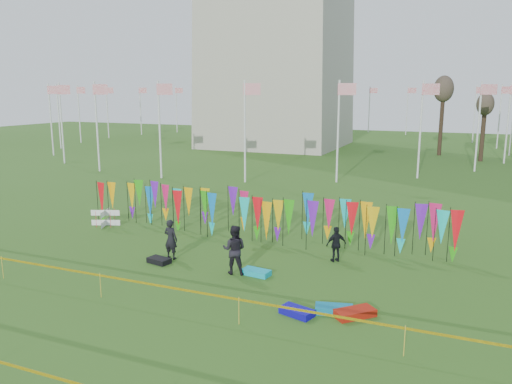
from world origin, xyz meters
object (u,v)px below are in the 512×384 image
at_px(person_right, 336,244).
at_px(kite_bag_blue, 297,312).
at_px(person_mid, 234,250).
at_px(kite_bag_turquoise, 256,272).
at_px(kite_bag_red, 355,313).
at_px(person_left, 171,239).
at_px(kite_bag_teal, 334,309).
at_px(box_kite, 105,218).
at_px(kite_bag_black, 159,260).

height_order(person_right, kite_bag_blue, person_right).
distance_m(person_mid, kite_bag_turquoise, 1.25).
bearing_deg(kite_bag_red, kite_bag_turquoise, 153.29).
bearing_deg(person_left, kite_bag_teal, 164.73).
height_order(box_kite, kite_bag_black, box_kite).
bearing_deg(kite_bag_blue, kite_bag_turquoise, 132.89).
distance_m(person_left, kite_bag_blue, 7.53).
xyz_separation_m(box_kite, person_left, (6.20, -3.28, 0.43)).
distance_m(person_right, kite_bag_blue, 5.64).
height_order(person_left, kite_bag_red, person_left).
height_order(kite_bag_red, kite_bag_teal, kite_bag_red).
distance_m(person_mid, kite_bag_black, 3.57).
xyz_separation_m(person_mid, kite_bag_black, (-3.46, -0.13, -0.88)).
bearing_deg(kite_bag_red, person_mid, 158.76).
relative_size(person_mid, kite_bag_red, 1.50).
relative_size(kite_bag_turquoise, kite_bag_red, 0.84).
bearing_deg(person_right, kite_bag_blue, 51.70).
bearing_deg(kite_bag_turquoise, person_mid, -169.60).
bearing_deg(kite_bag_blue, person_left, 154.59).
distance_m(person_left, person_mid, 3.35).
relative_size(kite_bag_blue, kite_bag_black, 1.12).
xyz_separation_m(kite_bag_turquoise, kite_bag_teal, (3.68, -2.18, 0.01)).
distance_m(person_right, kite_bag_turquoise, 3.81).
bearing_deg(kite_bag_red, kite_bag_blue, -160.91).
distance_m(kite_bag_red, kite_bag_black, 8.90).
distance_m(kite_bag_black, kite_bag_teal, 8.23).
height_order(box_kite, kite_bag_blue, box_kite).
distance_m(person_left, kite_bag_black, 1.05).
distance_m(person_mid, kite_bag_teal, 5.05).
height_order(person_left, person_mid, person_mid).
bearing_deg(kite_bag_black, kite_bag_turquoise, 3.78).
relative_size(person_mid, kite_bag_teal, 1.61).
bearing_deg(kite_bag_black, kite_bag_red, -12.38).
bearing_deg(box_kite, kite_bag_teal, -22.71).
relative_size(person_mid, kite_bag_turquoise, 1.79).
xyz_separation_m(box_kite, kite_bag_black, (6.03, -3.98, -0.33)).
height_order(box_kite, person_left, person_left).
bearing_deg(kite_bag_turquoise, person_left, 174.33).
relative_size(kite_bag_blue, kite_bag_teal, 0.88).
bearing_deg(kite_bag_blue, kite_bag_teal, 30.07).
bearing_deg(kite_bag_turquoise, kite_bag_teal, -30.68).
relative_size(person_right, kite_bag_blue, 1.41).
bearing_deg(person_right, kite_bag_turquoise, 8.82).
xyz_separation_m(person_right, kite_bag_blue, (0.09, -5.60, -0.65)).
distance_m(box_kite, kite_bag_red, 15.86).
bearing_deg(person_left, kite_bag_blue, 157.63).
relative_size(person_right, kite_bag_teal, 1.24).
bearing_deg(box_kite, kite_bag_red, -21.80).
xyz_separation_m(person_right, kite_bag_teal, (1.17, -4.98, -0.65)).
height_order(kite_bag_blue, kite_bag_teal, kite_bag_teal).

